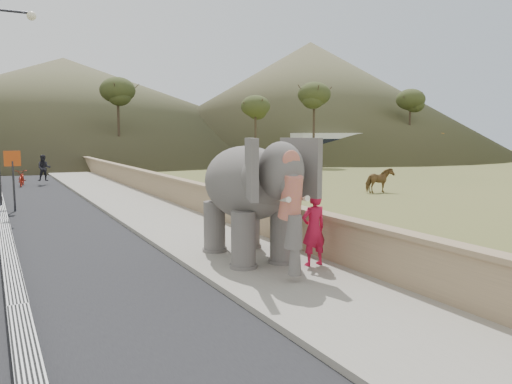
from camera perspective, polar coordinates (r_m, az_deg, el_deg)
ground at (r=10.57m, az=3.29°, el=-10.18°), size 160.00×160.00×0.00m
road at (r=18.87m, az=-26.94°, el=-3.34°), size 7.00×120.00×0.03m
median at (r=18.85m, az=-26.95°, el=-3.05°), size 0.35×120.00×0.22m
walkway at (r=19.58m, az=-12.17°, el=-2.23°), size 3.00×120.00×0.15m
parapet at (r=20.03m, az=-7.66°, el=-0.57°), size 0.30×120.00×1.10m
lamppost at (r=22.29m, az=-27.03°, el=10.64°), size 1.76×0.36×8.00m
signboard at (r=21.59m, az=-26.03°, el=2.25°), size 0.60×0.08×2.40m
cow at (r=26.58m, az=13.92°, el=1.29°), size 1.53×0.71×1.29m
distant_car at (r=49.16m, az=-3.10°, el=3.97°), size 4.28×1.84×1.44m
bus_white at (r=51.95m, az=9.97°, el=4.94°), size 11.15×3.28×3.10m
bus_orange at (r=55.75m, az=15.34°, el=4.92°), size 11.28×4.70×3.10m
hill_right at (r=73.51m, az=6.18°, el=10.53°), size 56.00×56.00×16.00m
hill_far at (r=79.38m, az=-20.97°, el=9.12°), size 80.00×80.00×14.00m
elephant_and_man at (r=11.71m, az=-0.95°, el=-0.84°), size 2.28×3.91×2.78m
motorcyclist at (r=32.09m, az=-24.36°, el=1.87°), size 2.07×1.90×1.81m
trees at (r=39.77m, az=-17.23°, el=7.76°), size 48.43×40.68×8.94m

